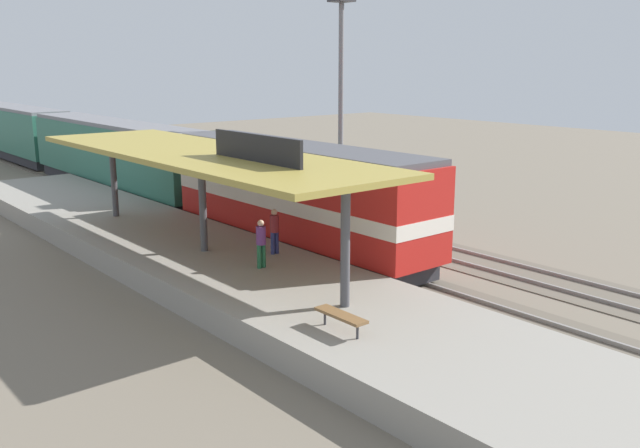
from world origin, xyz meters
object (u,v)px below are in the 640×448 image
object	(u,v)px
passenger_carriage_front	(116,156)
person_walking	(261,241)
locomotive	(296,196)
passenger_carriage_rear	(13,131)
freight_car	(255,169)
light_mast	(341,53)
person_waiting	(274,229)
platform_bench	(341,316)

from	to	relation	value
passenger_carriage_front	person_walking	bearing A→B (deg)	-101.15
locomotive	passenger_carriage_rear	distance (m)	38.80
passenger_carriage_rear	person_walking	distance (m)	42.43
freight_car	light_mast	distance (m)	8.08
person_waiting	person_walking	world-z (taller)	same
light_mast	freight_car	bearing A→B (deg)	130.88
passenger_carriage_rear	light_mast	distance (m)	34.24
freight_car	person_walking	size ratio (longest dim) A/B	7.02
person_waiting	passenger_carriage_rear	bearing A→B (deg)	86.10
platform_bench	light_mast	distance (m)	21.99
person_waiting	person_walking	bearing A→B (deg)	-140.83
passenger_carriage_rear	freight_car	xyz separation A→B (m)	(4.60, -29.09, -0.34)
passenger_carriage_rear	person_waiting	world-z (taller)	passenger_carriage_rear
freight_car	light_mast	size ratio (longest dim) A/B	1.03
light_mast	passenger_carriage_rear	bearing A→B (deg)	103.38
passenger_carriage_front	passenger_carriage_rear	xyz separation A→B (m)	(0.00, 20.80, 0.00)
passenger_carriage_front	person_waiting	xyz separation A→B (m)	(-2.80, -20.26, -0.46)
passenger_carriage_rear	person_waiting	bearing A→B (deg)	-93.90
platform_bench	passenger_carriage_rear	distance (m)	48.77
freight_car	person_walking	distance (m)	15.82
passenger_carriage_rear	person_walking	world-z (taller)	passenger_carriage_rear
freight_car	light_mast	bearing A→B (deg)	-49.12
passenger_carriage_front	freight_car	distance (m)	9.48
passenger_carriage_front	light_mast	world-z (taller)	light_mast
passenger_carriage_rear	platform_bench	bearing A→B (deg)	-97.07
freight_car	light_mast	world-z (taller)	light_mast
passenger_carriage_rear	freight_car	distance (m)	29.45
passenger_carriage_front	freight_car	bearing A→B (deg)	-60.97
passenger_carriage_rear	person_walking	size ratio (longest dim) A/B	11.70
platform_bench	passenger_carriage_front	xyz separation A→B (m)	(6.00, 27.59, 0.97)
passenger_carriage_rear	person_waiting	distance (m)	41.16
platform_bench	person_waiting	xyz separation A→B (m)	(3.20, 7.33, 0.51)
passenger_carriage_front	passenger_carriage_rear	size ratio (longest dim) A/B	1.00
platform_bench	person_walking	xyz separation A→B (m)	(1.78, 6.17, 0.51)
platform_bench	passenger_carriage_rear	world-z (taller)	passenger_carriage_rear
light_mast	person_walking	world-z (taller)	light_mast
freight_car	person_walking	xyz separation A→B (m)	(-8.82, -13.13, -0.12)
platform_bench	locomotive	bearing A→B (deg)	57.97
locomotive	person_walking	bearing A→B (deg)	-141.01
passenger_carriage_rear	passenger_carriage_front	bearing A→B (deg)	-90.00
light_mast	person_walking	bearing A→B (deg)	-141.88
person_waiting	person_walking	xyz separation A→B (m)	(-1.42, -1.16, 0.00)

